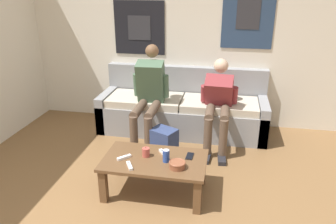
# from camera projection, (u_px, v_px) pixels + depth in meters

# --- Properties ---
(wall_back) EXTENTS (10.00, 0.07, 2.55)m
(wall_back) POSITION_uv_depth(u_px,v_px,m) (167.00, 35.00, 4.61)
(wall_back) COLOR silver
(wall_back) RESTS_ON ground_plane
(couch) EXTENTS (2.28, 0.75, 0.85)m
(couch) POSITION_uv_depth(u_px,v_px,m) (183.00, 111.00, 4.59)
(couch) COLOR gray
(couch) RESTS_ON ground_plane
(coffee_table) EXTENTS (1.00, 0.59, 0.37)m
(coffee_table) POSITION_uv_depth(u_px,v_px,m) (155.00, 165.00, 3.19)
(coffee_table) COLOR brown
(coffee_table) RESTS_ON ground_plane
(person_seated_adult) EXTENTS (0.47, 0.91, 1.24)m
(person_seated_adult) POSITION_uv_depth(u_px,v_px,m) (149.00, 93.00, 4.15)
(person_seated_adult) COLOR brown
(person_seated_adult) RESTS_ON ground_plane
(person_seated_teen) EXTENTS (0.47, 0.93, 1.06)m
(person_seated_teen) POSITION_uv_depth(u_px,v_px,m) (218.00, 101.00, 4.06)
(person_seated_teen) COLOR brown
(person_seated_teen) RESTS_ON ground_plane
(backpack) EXTENTS (0.36, 0.33, 0.36)m
(backpack) POSITION_uv_depth(u_px,v_px,m) (163.00, 144.00, 3.89)
(backpack) COLOR navy
(backpack) RESTS_ON ground_plane
(ceramic_bowl) EXTENTS (0.16, 0.16, 0.06)m
(ceramic_bowl) POSITION_uv_depth(u_px,v_px,m) (177.00, 164.00, 3.01)
(ceramic_bowl) COLOR brown
(ceramic_bowl) RESTS_ON coffee_table
(pillar_candle) EXTENTS (0.07, 0.07, 0.10)m
(pillar_candle) POSITION_uv_depth(u_px,v_px,m) (146.00, 152.00, 3.20)
(pillar_candle) COLOR #B24C42
(pillar_candle) RESTS_ON coffee_table
(drink_can_blue) EXTENTS (0.07, 0.07, 0.12)m
(drink_can_blue) POSITION_uv_depth(u_px,v_px,m) (166.00, 156.00, 3.10)
(drink_can_blue) COLOR #28479E
(drink_can_blue) RESTS_ON coffee_table
(game_controller_near_left) EXTENTS (0.13, 0.13, 0.03)m
(game_controller_near_left) POSITION_uv_depth(u_px,v_px,m) (124.00, 157.00, 3.17)
(game_controller_near_left) COLOR white
(game_controller_near_left) RESTS_ON coffee_table
(game_controller_near_right) EXTENTS (0.10, 0.14, 0.03)m
(game_controller_near_right) POSITION_uv_depth(u_px,v_px,m) (130.00, 166.00, 3.03)
(game_controller_near_right) COLOR white
(game_controller_near_right) RESTS_ON coffee_table
(game_controller_far_center) EXTENTS (0.11, 0.14, 0.03)m
(game_controller_far_center) POSITION_uv_depth(u_px,v_px,m) (163.00, 153.00, 3.26)
(game_controller_far_center) COLOR white
(game_controller_far_center) RESTS_ON coffee_table
(cell_phone) EXTENTS (0.07, 0.14, 0.01)m
(cell_phone) POSITION_uv_depth(u_px,v_px,m) (190.00, 156.00, 3.21)
(cell_phone) COLOR black
(cell_phone) RESTS_ON coffee_table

